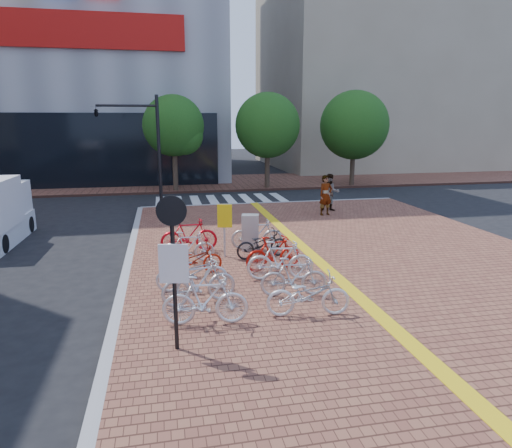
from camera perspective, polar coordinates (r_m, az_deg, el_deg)
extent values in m
plane|color=black|center=(13.06, 1.48, -7.63)|extent=(120.00, 120.00, 0.00)
cube|color=brown|center=(10.08, 26.08, -15.11)|extent=(14.00, 34.00, 0.15)
cube|color=yellow|center=(9.50, 21.14, -15.84)|extent=(0.40, 34.00, 0.01)
cube|color=gray|center=(8.34, -19.30, -20.64)|extent=(0.25, 34.00, 0.15)
cube|color=gray|center=(25.01, 1.99, 2.56)|extent=(14.00, 0.25, 0.15)
cube|color=brown|center=(33.33, -6.71, 5.10)|extent=(70.00, 8.00, 0.15)
cube|color=gray|center=(48.77, 14.40, 17.78)|extent=(20.00, 18.00, 18.00)
cube|color=silver|center=(26.31, -11.89, 2.65)|extent=(0.50, 4.00, 0.01)
cube|color=silver|center=(26.32, -9.71, 2.75)|extent=(0.50, 4.00, 0.01)
cube|color=silver|center=(26.37, -7.54, 2.84)|extent=(0.50, 4.00, 0.01)
cube|color=silver|center=(26.46, -5.37, 2.93)|extent=(0.50, 4.00, 0.01)
cube|color=silver|center=(26.58, -3.23, 3.01)|extent=(0.50, 4.00, 0.01)
cube|color=silver|center=(26.74, -1.11, 3.09)|extent=(0.50, 4.00, 0.01)
cube|color=silver|center=(26.94, 0.99, 3.17)|extent=(0.50, 4.00, 0.01)
cube|color=silver|center=(27.17, 3.05, 3.23)|extent=(0.50, 4.00, 0.01)
cylinder|color=#38281E|center=(29.58, -10.07, 6.68)|extent=(0.32, 0.32, 2.60)
sphere|color=#194714|center=(29.42, -10.28, 12.01)|extent=(3.80, 3.80, 3.80)
sphere|color=#194714|center=(29.16, -9.02, 10.87)|extent=(2.40, 2.40, 2.40)
cylinder|color=#38281E|center=(30.34, 1.41, 7.02)|extent=(0.32, 0.32, 2.60)
sphere|color=#194714|center=(30.18, 1.44, 12.22)|extent=(4.20, 4.20, 4.20)
sphere|color=#194714|center=(30.04, 2.70, 11.07)|extent=(2.40, 2.40, 2.40)
cylinder|color=#38281E|center=(32.22, 11.95, 7.10)|extent=(0.32, 0.32, 2.60)
sphere|color=#194714|center=(32.07, 12.18, 11.99)|extent=(4.60, 4.60, 4.60)
sphere|color=#194714|center=(32.05, 13.35, 10.86)|extent=(2.40, 2.40, 2.40)
imported|color=silver|center=(10.20, -6.37, -9.45)|extent=(1.94, 0.75, 1.14)
imported|color=#B2B2B7|center=(11.30, -7.14, -7.23)|extent=(1.94, 0.90, 1.13)
imported|color=silver|center=(12.21, -8.00, -6.03)|extent=(1.90, 0.69, 0.99)
imported|color=#A6200B|center=(13.41, -7.81, -4.48)|extent=(1.80, 0.94, 0.90)
imported|color=silver|center=(14.62, -8.47, -2.83)|extent=(1.70, 0.60, 1.00)
imported|color=red|center=(15.73, -8.38, -1.39)|extent=(1.96, 0.63, 1.16)
imported|color=silver|center=(10.67, 6.55, -8.77)|extent=(2.00, 0.91, 1.02)
imported|color=#AAA9AE|center=(11.75, 4.76, -6.60)|extent=(1.77, 0.67, 1.04)
imported|color=silver|center=(12.87, 3.07, -4.57)|extent=(1.95, 0.78, 1.14)
imported|color=#B5150C|center=(13.70, 2.20, -3.64)|extent=(1.82, 0.79, 1.06)
imported|color=black|center=(14.92, 0.77, -2.50)|extent=(1.86, 0.92, 0.93)
imported|color=#B0B0B5|center=(15.87, 0.11, -1.27)|extent=(1.85, 0.79, 1.08)
imported|color=gray|center=(21.78, 8.70, 3.58)|extent=(0.78, 0.61, 1.89)
imported|color=#4C4E60|center=(22.81, 9.27, 3.91)|extent=(1.01, 0.85, 1.83)
cube|color=#A8A7AC|center=(15.73, -0.72, -1.07)|extent=(0.66, 0.54, 1.26)
cylinder|color=#B7B7BC|center=(14.98, -3.97, -0.92)|extent=(0.08, 0.08, 1.72)
cube|color=yellow|center=(14.81, -3.98, 1.01)|extent=(0.48, 0.14, 0.76)
cylinder|color=black|center=(8.91, -10.20, -6.35)|extent=(0.10, 0.10, 3.06)
cylinder|color=black|center=(8.51, -10.53, 1.64)|extent=(0.57, 0.14, 0.57)
cube|color=silver|center=(8.77, -10.26, -4.91)|extent=(0.56, 0.14, 0.77)
cylinder|color=black|center=(22.96, -12.01, 8.56)|extent=(0.17, 0.17, 5.58)
cylinder|color=black|center=(22.96, -15.87, 14.05)|extent=(2.79, 0.11, 0.11)
imported|color=black|center=(23.09, -19.37, 13.12)|extent=(0.25, 1.15, 0.46)
cube|color=white|center=(20.87, -29.20, 2.79)|extent=(1.88, 1.88, 1.26)
cylinder|color=black|center=(21.10, -26.50, -0.05)|extent=(0.23, 0.68, 0.68)
cylinder|color=black|center=(18.23, -29.10, -2.21)|extent=(0.23, 0.68, 0.68)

